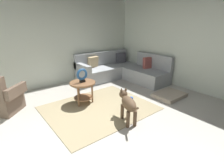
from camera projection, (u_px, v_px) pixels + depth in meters
name	position (u px, v px, depth m)	size (l,w,h in m)	color
ground_plane	(113.00, 126.00, 3.37)	(6.00, 6.00, 0.10)	#B7B2A8
wall_back	(51.00, 41.00, 5.06)	(6.00, 0.12, 2.70)	silver
wall_right	(198.00, 42.00, 4.62)	(0.12, 6.00, 2.70)	silver
area_rug	(99.00, 108.00, 3.95)	(2.30, 1.90, 0.01)	tan
sectional_couch	(122.00, 71.00, 5.91)	(2.20, 2.25, 0.88)	#9EA3A8
armchair	(1.00, 99.00, 3.66)	(0.99, 0.99, 0.88)	brown
side_table	(83.00, 87.00, 4.07)	(0.60, 0.60, 0.54)	brown
torus_sculpture	(82.00, 75.00, 3.97)	(0.28, 0.08, 0.33)	black
dog_bed_mat	(169.00, 95.00, 4.56)	(0.80, 0.60, 0.09)	#B2A38E
dog	(128.00, 104.00, 3.31)	(0.40, 0.81, 0.63)	brown
dog_toy_ball	(131.00, 98.00, 4.35)	(0.10, 0.10, 0.10)	blue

